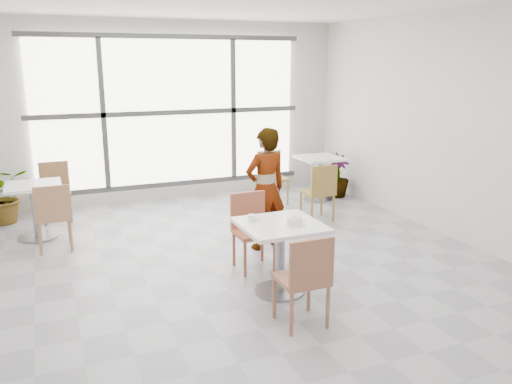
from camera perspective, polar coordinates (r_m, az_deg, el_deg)
name	(u,v)px	position (r m, az deg, el deg)	size (l,w,h in m)	color
floor	(246,270)	(6.05, -1.10, -8.57)	(7.00, 7.00, 0.00)	#9E9EA5
wall_back	(170,112)	(8.97, -9.40, 8.65)	(6.00, 6.00, 0.00)	silver
wall_front	(512,243)	(2.77, 26.26, -5.02)	(6.00, 6.00, 0.00)	silver
wall_right	(461,128)	(7.27, 21.60, 6.58)	(7.00, 7.00, 0.00)	silver
window	(171,112)	(8.90, -9.31, 8.61)	(4.60, 0.07, 2.52)	white
main_table	(280,245)	(5.32, 2.66, -5.79)	(0.80, 0.80, 0.75)	white
chair_near	(305,275)	(4.67, 5.45, -9.10)	(0.42, 0.42, 0.87)	#9D6247
chair_far	(251,225)	(6.00, -0.53, -3.66)	(0.42, 0.42, 0.87)	#A3553B
oatmeal_bowl	(295,221)	(5.19, 4.25, -3.17)	(0.21, 0.21, 0.09)	white
coffee_cup	(252,218)	(5.30, -0.41, -2.91)	(0.16, 0.13, 0.07)	white
person	(266,189)	(6.52, 1.07, 0.31)	(0.57, 0.37, 1.55)	black
bg_table_left	(35,203)	(7.56, -23.06, -1.14)	(0.70, 0.70, 0.75)	white
bg_table_right	(319,172)	(8.98, 6.96, 2.19)	(0.70, 0.70, 0.75)	white
bg_chair_left_near	(53,213)	(6.95, -21.36, -2.16)	(0.42, 0.42, 0.87)	#A4724E
bg_chair_left_far	(55,187)	(8.34, -21.15, 0.49)	(0.42, 0.42, 0.87)	olive
bg_chair_right_near	(320,189)	(7.73, 7.04, 0.33)	(0.42, 0.42, 0.87)	olive
bg_chair_right_far	(271,174)	(8.73, 1.70, 2.04)	(0.42, 0.42, 0.87)	olive
plant_left	(4,196)	(8.51, -25.92, -0.40)	(0.73, 0.63, 0.81)	#427333
plant_right	(337,175)	(9.25, 8.86, 1.82)	(0.43, 0.43, 0.77)	#4D7E40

